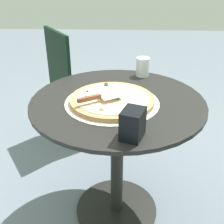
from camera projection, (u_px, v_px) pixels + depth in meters
name	position (u px, v px, depth m)	size (l,w,h in m)	color
ground_plane	(116.00, 209.00, 1.67)	(10.00, 10.00, 0.00)	slate
patio_table	(117.00, 137.00, 1.43)	(0.83, 0.83, 0.73)	black
pizza_on_tray	(112.00, 100.00, 1.29)	(0.44, 0.44, 0.04)	silver
pizza_server	(99.00, 97.00, 1.23)	(0.21, 0.15, 0.02)	silver
drinking_cup	(143.00, 67.00, 1.58)	(0.07, 0.07, 0.11)	silver
napkin_dispenser	(133.00, 124.00, 1.02)	(0.10, 0.08, 0.11)	black
patio_chair_near	(73.00, 78.00, 2.15)	(0.55, 0.55, 0.89)	black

